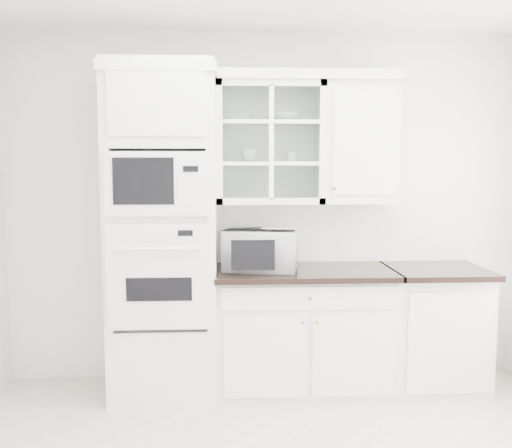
{
  "coord_description": "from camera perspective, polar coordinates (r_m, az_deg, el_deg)",
  "views": [
    {
      "loc": [
        -0.3,
        -2.71,
        1.71
      ],
      "look_at": [
        -0.1,
        1.05,
        1.3
      ],
      "focal_mm": 40.0,
      "sensor_mm": 36.0,
      "label": 1
    }
  ],
  "objects": [
    {
      "name": "room_shell",
      "position": [
        3.15,
        2.43,
        7.48
      ],
      "size": [
        4.0,
        3.5,
        2.7
      ],
      "color": "white",
      "rests_on": "ground"
    },
    {
      "name": "oven_column",
      "position": [
        4.18,
        -9.2,
        -0.88
      ],
      "size": [
        0.76,
        0.68,
        2.4
      ],
      "color": "white",
      "rests_on": "ground"
    },
    {
      "name": "base_cabinet_run",
      "position": [
        4.38,
        4.78,
        -10.37
      ],
      "size": [
        1.32,
        0.67,
        0.92
      ],
      "color": "white",
      "rests_on": "ground"
    },
    {
      "name": "extra_base_cabinet",
      "position": [
        4.62,
        17.36,
        -9.75
      ],
      "size": [
        0.72,
        0.67,
        0.92
      ],
      "color": "white",
      "rests_on": "ground"
    },
    {
      "name": "upper_cabinet_glass",
      "position": [
        4.31,
        1.37,
        8.07
      ],
      "size": [
        0.8,
        0.33,
        0.9
      ],
      "color": "white",
      "rests_on": "room_shell"
    },
    {
      "name": "upper_cabinet_solid",
      "position": [
        4.41,
        10.23,
        7.93
      ],
      "size": [
        0.55,
        0.33,
        0.9
      ],
      "primitive_type": "cube",
      "color": "white",
      "rests_on": "room_shell"
    },
    {
      "name": "crown_molding",
      "position": [
        4.32,
        -0.02,
        14.53
      ],
      "size": [
        2.14,
        0.38,
        0.07
      ],
      "primitive_type": "cube",
      "color": "white",
      "rests_on": "room_shell"
    },
    {
      "name": "countertop_microwave",
      "position": [
        4.2,
        0.49,
        -2.54
      ],
      "size": [
        0.59,
        0.52,
        0.3
      ],
      "primitive_type": "imported",
      "rotation": [
        0.0,
        0.0,
        2.95
      ],
      "color": "white",
      "rests_on": "base_cabinet_run"
    },
    {
      "name": "bowl_a",
      "position": [
        4.29,
        -1.7,
        10.58
      ],
      "size": [
        0.28,
        0.28,
        0.05
      ],
      "primitive_type": "imported",
      "rotation": [
        0.0,
        0.0,
        -0.34
      ],
      "color": "white",
      "rests_on": "upper_cabinet_glass"
    },
    {
      "name": "bowl_b",
      "position": [
        4.34,
        2.96,
        10.62
      ],
      "size": [
        0.28,
        0.28,
        0.07
      ],
      "primitive_type": "imported",
      "rotation": [
        0.0,
        0.0,
        -0.32
      ],
      "color": "white",
      "rests_on": "upper_cabinet_glass"
    },
    {
      "name": "cup_a",
      "position": [
        4.29,
        -0.63,
        6.85
      ],
      "size": [
        0.13,
        0.13,
        0.09
      ],
      "primitive_type": "imported",
      "rotation": [
        0.0,
        0.0,
        0.08
      ],
      "color": "white",
      "rests_on": "upper_cabinet_glass"
    },
    {
      "name": "cup_b",
      "position": [
        4.32,
        3.57,
        6.73
      ],
      "size": [
        0.09,
        0.09,
        0.08
      ],
      "primitive_type": "imported",
      "rotation": [
        0.0,
        0.0,
        0.02
      ],
      "color": "white",
      "rests_on": "upper_cabinet_glass"
    }
  ]
}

